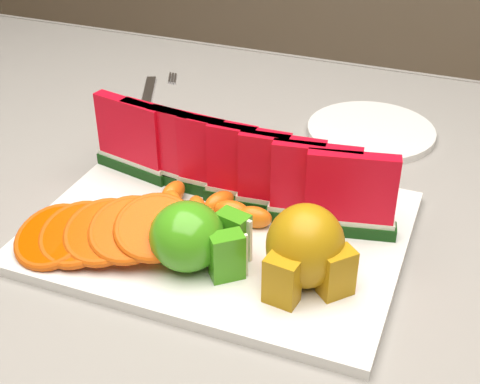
% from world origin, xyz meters
% --- Properties ---
extents(table, '(1.40, 0.90, 0.75)m').
position_xyz_m(table, '(0.00, 0.00, 0.65)').
color(table, '#4A321B').
rests_on(table, ground).
extents(tablecloth, '(1.53, 1.03, 0.20)m').
position_xyz_m(tablecloth, '(0.00, 0.00, 0.72)').
color(tablecloth, slate).
rests_on(tablecloth, table).
extents(platter, '(0.40, 0.30, 0.01)m').
position_xyz_m(platter, '(0.03, -0.04, 0.76)').
color(platter, silver).
rests_on(platter, tablecloth).
extents(apple_cluster, '(0.11, 0.09, 0.07)m').
position_xyz_m(apple_cluster, '(0.03, -0.11, 0.80)').
color(apple_cluster, '#3B8911').
rests_on(apple_cluster, platter).
extents(pear_cluster, '(0.10, 0.10, 0.09)m').
position_xyz_m(pear_cluster, '(0.15, -0.09, 0.81)').
color(pear_cluster, '#9D891C').
rests_on(pear_cluster, platter).
extents(side_plate, '(0.20, 0.20, 0.01)m').
position_xyz_m(side_plate, '(0.14, 0.26, 0.76)').
color(side_plate, silver).
rests_on(side_plate, tablecloth).
extents(fork, '(0.08, 0.19, 0.00)m').
position_xyz_m(fork, '(-0.21, 0.26, 0.76)').
color(fork, silver).
rests_on(fork, tablecloth).
extents(watermelon_row, '(0.39, 0.07, 0.10)m').
position_xyz_m(watermelon_row, '(0.03, 0.02, 0.82)').
color(watermelon_row, '#0D3410').
rests_on(watermelon_row, platter).
extents(orange_fan_front, '(0.21, 0.13, 0.06)m').
position_xyz_m(orange_fan_front, '(-0.06, -0.12, 0.80)').
color(orange_fan_front, '#DE5E13').
rests_on(orange_fan_front, platter).
extents(orange_fan_back, '(0.28, 0.10, 0.04)m').
position_xyz_m(orange_fan_back, '(0.01, 0.09, 0.79)').
color(orange_fan_back, '#DE5E13').
rests_on(orange_fan_back, platter).
extents(tangerine_segments, '(0.14, 0.07, 0.03)m').
position_xyz_m(tangerine_segments, '(0.01, -0.02, 0.78)').
color(tangerine_segments, '#F65809').
rests_on(tangerine_segments, platter).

